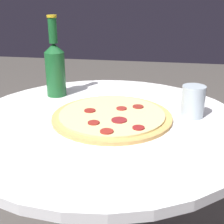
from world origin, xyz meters
name	(u,v)px	position (x,y,z in m)	size (l,w,h in m)	color
table	(105,174)	(0.00, 0.00, 0.52)	(0.83, 0.83, 0.71)	white
pizza	(112,116)	(-0.02, -0.01, 0.72)	(0.35, 0.35, 0.02)	tan
beer_bottle	(55,67)	(0.21, -0.19, 0.81)	(0.07, 0.07, 0.28)	#195628
drinking_glass	(193,101)	(-0.25, -0.06, 0.76)	(0.07, 0.07, 0.09)	#ADBCC6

